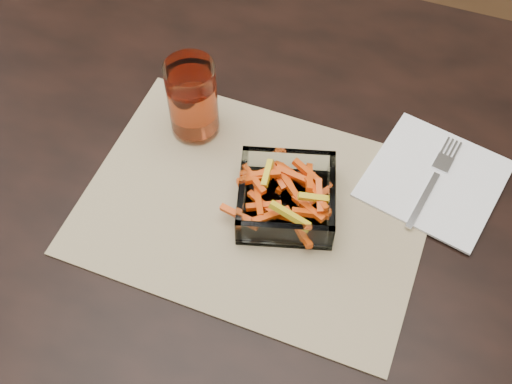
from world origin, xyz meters
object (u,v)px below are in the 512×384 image
dining_table (178,190)px  glass_bowl (286,199)px  tumbler (193,101)px  fork (434,179)px

dining_table → glass_bowl: size_ratio=10.46×
tumbler → fork: tumbler is taller
glass_bowl → fork: glass_bowl is taller
fork → tumbler: bearing=-165.2°
glass_bowl → tumbler: tumbler is taller
dining_table → glass_bowl: (0.18, -0.03, 0.11)m
tumbler → fork: size_ratio=0.72×
dining_table → glass_bowl: bearing=-9.2°
dining_table → glass_bowl: glass_bowl is taller
dining_table → tumbler: size_ratio=13.09×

